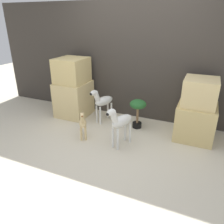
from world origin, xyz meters
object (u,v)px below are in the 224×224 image
Objects in this scene: zebra_left at (102,101)px; potted_palm_front at (138,108)px; zebra_right at (120,121)px; giraffe_figurine at (83,124)px.

zebra_left is 1.27× the size of potted_palm_front.
zebra_left is at bearing 132.86° from zebra_right.
zebra_right is 0.73m from potted_palm_front.
zebra_left reaches higher than potted_palm_front.
giraffe_figurine is (-0.65, -0.03, -0.16)m from zebra_right.
zebra_left reaches higher than giraffe_figurine.
zebra_right is at bearing -47.14° from zebra_left.
zebra_right is 0.67m from giraffe_figurine.
potted_palm_front is at bearing 3.21° from zebra_left.
potted_palm_front is (0.71, 0.75, 0.11)m from giraffe_figurine.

